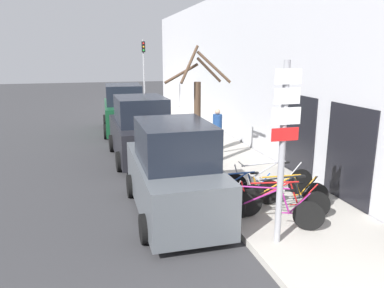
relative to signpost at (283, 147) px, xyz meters
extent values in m
plane|color=#333335|center=(-1.56, 6.75, -2.10)|extent=(80.00, 80.00, 0.00)
cube|color=#ADA89E|center=(1.04, 9.55, -2.03)|extent=(3.20, 32.00, 0.15)
cube|color=#BCBCC1|center=(2.79, 9.55, 1.15)|extent=(0.20, 32.00, 6.50)
cube|color=black|center=(2.67, 1.48, -0.73)|extent=(0.03, 1.73, 2.44)
cube|color=black|center=(2.67, 3.83, -0.73)|extent=(0.03, 1.73, 2.44)
cylinder|color=#939399|center=(0.00, 0.01, -0.18)|extent=(0.12, 0.12, 3.55)
cube|color=white|center=(0.00, -0.06, 1.31)|extent=(0.53, 0.02, 0.28)
cube|color=white|center=(0.00, -0.06, 0.96)|extent=(0.52, 0.02, 0.30)
cube|color=white|center=(0.00, -0.06, 0.59)|extent=(0.58, 0.02, 0.32)
cube|color=red|center=(0.00, -0.06, 0.25)|extent=(0.55, 0.02, 0.25)
cylinder|color=black|center=(-0.56, 1.15, -1.62)|extent=(0.58, 0.38, 0.66)
cylinder|color=black|center=(0.86, 0.27, -1.62)|extent=(0.58, 0.38, 0.66)
cylinder|color=#8C1E72|center=(-0.02, 0.82, -1.32)|extent=(0.81, 0.52, 0.54)
cylinder|color=#8C1E72|center=(0.05, 0.78, -1.09)|extent=(0.94, 0.60, 0.09)
cylinder|color=#8C1E72|center=(0.44, 0.54, -1.34)|extent=(0.19, 0.14, 0.47)
cylinder|color=#8C1E72|center=(0.61, 0.43, -1.60)|extent=(0.51, 0.33, 0.08)
cylinder|color=#8C1E72|center=(0.68, 0.38, -1.37)|extent=(0.39, 0.25, 0.53)
cylinder|color=#8C1E72|center=(-0.48, 1.10, -1.34)|extent=(0.18, 0.13, 0.57)
cube|color=black|center=(0.51, 0.49, -1.09)|extent=(0.21, 0.17, 0.04)
cylinder|color=#99999E|center=(-0.41, 1.06, -1.06)|extent=(0.25, 0.39, 0.02)
cylinder|color=black|center=(-0.29, 1.24, -1.63)|extent=(0.63, 0.22, 0.65)
cylinder|color=black|center=(1.34, 0.74, -1.63)|extent=(0.63, 0.22, 0.65)
cylinder|color=red|center=(0.33, 1.05, -1.32)|extent=(0.92, 0.31, 0.54)
cylinder|color=red|center=(0.41, 1.03, -1.10)|extent=(1.07, 0.36, 0.08)
cylinder|color=red|center=(0.85, 0.89, -1.35)|extent=(0.21, 0.09, 0.47)
cylinder|color=red|center=(1.06, 0.83, -1.60)|extent=(0.58, 0.20, 0.08)
cylinder|color=red|center=(1.14, 0.80, -1.37)|extent=(0.44, 0.16, 0.52)
cylinder|color=red|center=(-0.20, 1.21, -1.35)|extent=(0.20, 0.09, 0.56)
cube|color=black|center=(0.94, 0.86, -1.10)|extent=(0.21, 0.13, 0.04)
cylinder|color=#99999E|center=(-0.12, 1.19, -1.07)|extent=(0.15, 0.43, 0.02)
cylinder|color=black|center=(-0.08, 1.25, -1.62)|extent=(0.67, 0.07, 0.67)
cylinder|color=black|center=(1.61, 1.16, -1.62)|extent=(0.67, 0.07, 0.67)
cylinder|color=black|center=(0.56, 1.21, -1.31)|extent=(0.95, 0.08, 0.55)
cylinder|color=black|center=(0.64, 1.21, -1.07)|extent=(1.10, 0.09, 0.09)
cylinder|color=black|center=(1.11, 1.19, -1.33)|extent=(0.20, 0.05, 0.48)
cylinder|color=black|center=(1.32, 1.18, -1.59)|extent=(0.59, 0.06, 0.08)
cylinder|color=black|center=(1.40, 1.17, -1.36)|extent=(0.45, 0.05, 0.54)
cylinder|color=black|center=(0.01, 1.24, -1.33)|extent=(0.20, 0.04, 0.58)
cube|color=black|center=(1.19, 1.18, -1.08)|extent=(0.20, 0.09, 0.04)
cylinder|color=#99999E|center=(0.09, 1.24, -1.05)|extent=(0.05, 0.44, 0.02)
cylinder|color=black|center=(0.21, 1.67, -1.65)|extent=(0.60, 0.15, 0.61)
cylinder|color=black|center=(1.72, 1.37, -1.65)|extent=(0.60, 0.15, 0.61)
cylinder|color=orange|center=(0.78, 1.56, -1.37)|extent=(0.86, 0.20, 0.50)
cylinder|color=orange|center=(0.85, 1.54, -1.15)|extent=(0.99, 0.23, 0.08)
cylinder|color=orange|center=(1.27, 1.46, -1.39)|extent=(0.19, 0.07, 0.44)
cylinder|color=orange|center=(1.46, 1.42, -1.63)|extent=(0.54, 0.13, 0.07)
cylinder|color=orange|center=(1.53, 1.41, -1.41)|extent=(0.41, 0.11, 0.49)
cylinder|color=orange|center=(0.29, 1.66, -1.39)|extent=(0.19, 0.07, 0.53)
cube|color=black|center=(1.35, 1.45, -1.16)|extent=(0.21, 0.12, 0.04)
cylinder|color=#99999E|center=(0.36, 1.64, -1.13)|extent=(0.11, 0.44, 0.02)
cylinder|color=black|center=(-0.84, 1.99, -1.63)|extent=(0.64, 0.13, 0.64)
cylinder|color=black|center=(0.70, 1.77, -1.63)|extent=(0.64, 0.13, 0.64)
cylinder|color=#1E4799|center=(-0.26, 1.91, -1.34)|extent=(0.87, 0.16, 0.53)
cylinder|color=#1E4799|center=(-0.19, 1.90, -1.11)|extent=(1.00, 0.18, 0.08)
cylinder|color=#1E4799|center=(0.24, 1.84, -1.36)|extent=(0.19, 0.06, 0.46)
cylinder|color=#1E4799|center=(0.43, 1.81, -1.61)|extent=(0.54, 0.11, 0.08)
cylinder|color=#1E4799|center=(0.50, 1.80, -1.38)|extent=(0.41, 0.09, 0.51)
cylinder|color=#1E4799|center=(-0.76, 1.98, -1.36)|extent=(0.19, 0.06, 0.55)
cube|color=black|center=(0.31, 1.83, -1.12)|extent=(0.21, 0.11, 0.04)
cylinder|color=#99999E|center=(-0.68, 1.97, -1.09)|extent=(0.09, 0.44, 0.02)
cylinder|color=black|center=(-0.02, 2.29, -1.60)|extent=(0.70, 0.07, 0.70)
cylinder|color=black|center=(1.81, 2.19, -1.60)|extent=(0.70, 0.07, 0.70)
cylinder|color=#B7B7BC|center=(0.67, 2.26, -1.28)|extent=(1.03, 0.09, 0.57)
cylinder|color=#B7B7BC|center=(0.76, 2.25, -1.04)|extent=(1.20, 0.10, 0.09)
cylinder|color=#B7B7BC|center=(1.26, 2.22, -1.31)|extent=(0.22, 0.05, 0.50)
cylinder|color=#B7B7BC|center=(1.49, 2.21, -1.58)|extent=(0.65, 0.06, 0.08)
cylinder|color=#B7B7BC|center=(1.58, 2.21, -1.33)|extent=(0.48, 0.05, 0.56)
cylinder|color=#B7B7BC|center=(0.07, 2.29, -1.31)|extent=(0.22, 0.04, 0.60)
cube|color=black|center=(1.35, 2.22, -1.04)|extent=(0.20, 0.09, 0.04)
cylinder|color=#99999E|center=(0.16, 2.28, -1.01)|extent=(0.05, 0.44, 0.02)
cube|color=#51565B|center=(-1.61, 2.25, -1.34)|extent=(1.77, 4.27, 1.17)
cube|color=black|center=(-1.61, 2.08, -0.29)|extent=(1.59, 2.22, 0.94)
cylinder|color=black|center=(-2.49, 3.58, -1.79)|extent=(0.22, 0.62, 0.62)
cylinder|color=black|center=(-0.73, 3.57, -1.79)|extent=(0.22, 0.62, 0.62)
cylinder|color=black|center=(-2.50, 0.93, -1.79)|extent=(0.22, 0.62, 0.62)
cylinder|color=black|center=(-0.74, 0.93, -1.79)|extent=(0.22, 0.62, 0.62)
cube|color=black|center=(-1.71, 7.35, -1.33)|extent=(1.99, 4.40, 1.17)
cube|color=black|center=(-1.70, 7.18, -0.27)|extent=(1.74, 2.31, 0.96)
cylinder|color=black|center=(-2.68, 8.67, -1.77)|extent=(0.24, 0.68, 0.67)
cylinder|color=black|center=(-0.81, 8.72, -1.77)|extent=(0.24, 0.68, 0.67)
cylinder|color=black|center=(-2.60, 5.97, -1.77)|extent=(0.24, 0.68, 0.67)
cylinder|color=black|center=(-0.74, 6.03, -1.77)|extent=(0.24, 0.68, 0.67)
cube|color=#144728|center=(-1.84, 12.43, -1.29)|extent=(1.98, 4.66, 1.25)
cube|color=black|center=(-1.85, 12.25, -0.21)|extent=(1.72, 2.45, 0.92)
cylinder|color=black|center=(-2.69, 13.89, -1.76)|extent=(0.24, 0.68, 0.68)
cylinder|color=black|center=(-0.88, 13.82, -1.76)|extent=(0.24, 0.68, 0.68)
cylinder|color=black|center=(-2.80, 11.04, -1.76)|extent=(0.24, 0.68, 0.68)
cylinder|color=black|center=(-0.99, 10.97, -1.76)|extent=(0.24, 0.68, 0.68)
cylinder|color=#333338|center=(1.38, 7.28, -1.56)|extent=(0.15, 0.15, 0.78)
cylinder|color=#333338|center=(1.11, 7.25, -1.56)|extent=(0.15, 0.15, 0.78)
cylinder|color=navy|center=(1.24, 7.27, -0.87)|extent=(0.36, 0.36, 0.62)
sphere|color=tan|center=(1.24, 7.27, -0.45)|extent=(0.21, 0.21, 0.21)
cylinder|color=#4C3828|center=(-0.19, 5.09, -0.55)|extent=(0.21, 0.21, 2.80)
cylinder|color=#4C3828|center=(-0.72, 5.02, 1.12)|extent=(1.10, 0.23, 0.61)
cylinder|color=#4C3828|center=(-0.50, 4.89, 1.39)|extent=(0.72, 0.51, 1.12)
cylinder|color=#4C3828|center=(0.19, 5.12, 1.21)|extent=(0.83, 0.15, 0.78)
cylinder|color=#4C3828|center=(0.26, 4.86, 1.31)|extent=(0.99, 0.57, 0.97)
cylinder|color=#939399|center=(-0.06, 17.54, 0.30)|extent=(0.10, 0.10, 4.50)
cube|color=black|center=(-0.06, 17.44, 2.10)|extent=(0.20, 0.16, 0.64)
sphere|color=red|center=(-0.06, 17.35, 2.30)|extent=(0.11, 0.11, 0.11)
sphere|color=orange|center=(-0.06, 17.35, 2.10)|extent=(0.11, 0.11, 0.11)
sphere|color=green|center=(-0.06, 17.35, 1.90)|extent=(0.11, 0.11, 0.11)
camera|label=1|loc=(-3.44, -6.11, 1.71)|focal=35.00mm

